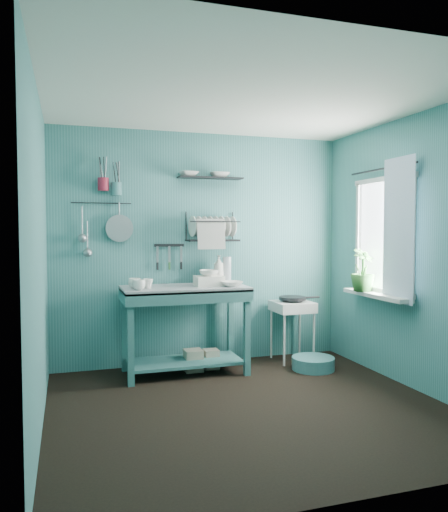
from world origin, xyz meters
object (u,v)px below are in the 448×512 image
object	(u,v)px
utensil_cup_magenta	(103,184)
storage_tin_large	(193,360)
mug_mid	(148,284)
utensil_cup_teal	(116,189)
soap_bottle	(219,269)
floor_basin	(313,363)
storage_tin_small	(211,359)
water_bottle	(227,270)
colander	(119,228)
work_counter	(185,330)
mug_right	(135,283)
frying_pan	(292,298)
hotplate_stand	(292,331)
dish_rack	(213,226)
potted_plant	(363,270)
mug_left	(139,285)
wash_tub	(209,281)

from	to	relation	value
utensil_cup_magenta	storage_tin_large	bearing A→B (deg)	-16.27
mug_mid	utensil_cup_teal	size ratio (longest dim) A/B	0.77
soap_bottle	floor_basin	bearing A→B (deg)	-28.35
soap_bottle	storage_tin_small	bearing A→B (deg)	-135.00
water_bottle	colander	xyz separation A→B (m)	(-1.13, 0.11, 0.45)
floor_basin	work_counter	bearing A→B (deg)	168.01
mug_right	frying_pan	distance (m)	1.77
work_counter	floor_basin	size ratio (longest dim) A/B	2.82
work_counter	hotplate_stand	size ratio (longest dim) A/B	1.89
water_bottle	storage_tin_small	xyz separation A→B (m)	(-0.22, -0.14, -0.93)
mug_right	dish_rack	xyz separation A→B (m)	(0.87, 0.25, 0.56)
potted_plant	soap_bottle	bearing A→B (deg)	152.12
storage_tin_large	colander	bearing A→B (deg)	158.19
mug_mid	storage_tin_small	world-z (taller)	mug_mid
mug_mid	storage_tin_large	xyz separation A→B (m)	(0.48, 0.11, -0.82)
dish_rack	utensil_cup_teal	distance (m)	1.07
water_bottle	storage_tin_small	bearing A→B (deg)	-147.53
mug_right	utensil_cup_teal	distance (m)	0.99
mug_left	mug_right	size ratio (longest dim) A/B	1.00
storage_tin_large	storage_tin_small	distance (m)	0.20
utensil_cup_magenta	floor_basin	world-z (taller)	utensil_cup_magenta
mug_right	floor_basin	bearing A→B (deg)	-8.73
wash_tub	water_bottle	world-z (taller)	water_bottle
mug_left	floor_basin	xyz separation A→B (m)	(1.78, -0.12, -0.87)
storage_tin_small	floor_basin	xyz separation A→B (m)	(1.00, -0.36, -0.04)
mug_right	colander	size ratio (longest dim) A/B	0.44
mug_mid	hotplate_stand	world-z (taller)	mug_mid
utensil_cup_magenta	wash_tub	bearing A→B (deg)	-17.63
work_counter	storage_tin_small	size ratio (longest dim) A/B	6.25
mug_mid	hotplate_stand	bearing A→B (deg)	6.21
wash_tub	utensil_cup_teal	distance (m)	1.33
wash_tub	dish_rack	xyz separation A→B (m)	(0.12, 0.27, 0.56)
frying_pan	water_bottle	bearing A→B (deg)	171.98
work_counter	dish_rack	size ratio (longest dim) A/B	2.27
colander	potted_plant	bearing A→B (deg)	-19.49
potted_plant	wash_tub	bearing A→B (deg)	162.22
mug_left	wash_tub	bearing A→B (deg)	10.86
work_counter	water_bottle	xyz separation A→B (m)	(0.52, 0.22, 0.58)
mug_mid	utensil_cup_magenta	xyz separation A→B (m)	(-0.39, 0.36, 0.98)
mug_right	soap_bottle	size ratio (longest dim) A/B	0.41
utensil_cup_magenta	potted_plant	bearing A→B (deg)	-17.72
mug_left	mug_right	bearing A→B (deg)	97.13
work_counter	utensil_cup_teal	distance (m)	1.59
mug_mid	water_bottle	xyz separation A→B (m)	(0.90, 0.28, 0.09)
colander	storage_tin_small	world-z (taller)	colander
mug_left	colander	world-z (taller)	colander
wash_tub	utensil_cup_magenta	distance (m)	1.45
mug_right	utensil_cup_teal	size ratio (longest dim) A/B	0.95
floor_basin	hotplate_stand	bearing A→B (deg)	97.88
colander	mug_right	bearing A→B (deg)	-72.26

